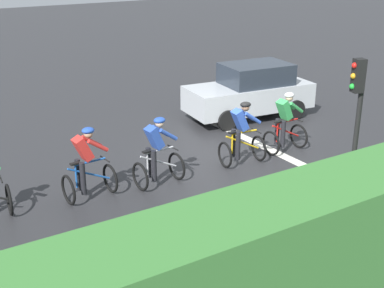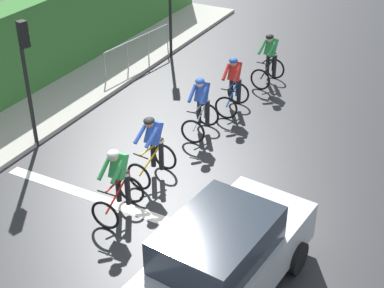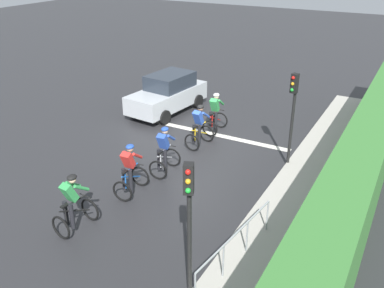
{
  "view_description": "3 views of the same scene",
  "coord_description": "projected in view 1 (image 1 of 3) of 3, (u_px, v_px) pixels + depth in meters",
  "views": [
    {
      "loc": [
        -10.21,
        7.78,
        5.3
      ],
      "look_at": [
        -0.37,
        1.59,
        0.9
      ],
      "focal_mm": 49.06,
      "sensor_mm": 36.0,
      "label": 1
    },
    {
      "loc": [
        5.77,
        -9.5,
        7.67
      ],
      "look_at": [
        0.63,
        0.29,
        1.06
      ],
      "focal_mm": 53.29,
      "sensor_mm": 36.0,
      "label": 2
    },
    {
      "loc": [
        -7.18,
        13.14,
        7.05
      ],
      "look_at": [
        -0.86,
        1.66,
        0.9
      ],
      "focal_mm": 39.75,
      "sensor_mm": 36.0,
      "label": 3
    }
  ],
  "objects": [
    {
      "name": "ground_plane",
      "position": [
        235.0,
        160.0,
        13.83
      ],
      "size": [
        80.0,
        80.0,
        0.0
      ],
      "primitive_type": "plane",
      "color": "#28282B"
    },
    {
      "name": "sidewalk_kerb",
      "position": [
        322.0,
        280.0,
        8.77
      ],
      "size": [
        2.8,
        20.94,
        0.12
      ],
      "primitive_type": "cube",
      "color": "#ADA89E",
      "rests_on": "ground"
    },
    {
      "name": "road_marking_stop_line",
      "position": [
        272.0,
        151.0,
        14.46
      ],
      "size": [
        7.0,
        0.3,
        0.01
      ],
      "primitive_type": "cube",
      "color": "silver",
      "rests_on": "ground"
    },
    {
      "name": "cyclist_second",
      "position": [
        87.0,
        165.0,
        11.47
      ],
      "size": [
        0.76,
        1.13,
        1.66
      ],
      "color": "black",
      "rests_on": "ground"
    },
    {
      "name": "cyclist_mid",
      "position": [
        157.0,
        154.0,
        12.13
      ],
      "size": [
        0.76,
        1.13,
        1.66
      ],
      "color": "black",
      "rests_on": "ground"
    },
    {
      "name": "cyclist_fourth",
      "position": [
        241.0,
        135.0,
        13.31
      ],
      "size": [
        0.78,
        1.14,
        1.66
      ],
      "color": "black",
      "rests_on": "ground"
    },
    {
      "name": "cyclist_trailing",
      "position": [
        285.0,
        124.0,
        14.14
      ],
      "size": [
        0.71,
        1.1,
        1.66
      ],
      "color": "black",
      "rests_on": "ground"
    },
    {
      "name": "car_silver",
      "position": [
        250.0,
        91.0,
        17.02
      ],
      "size": [
        2.22,
        4.26,
        1.76
      ],
      "color": "#B7BCC1",
      "rests_on": "ground"
    },
    {
      "name": "traffic_light_near_crossing",
      "position": [
        356.0,
        116.0,
        10.12
      ],
      "size": [
        0.25,
        0.31,
        3.34
      ],
      "color": "black",
      "rests_on": "ground"
    },
    {
      "name": "pedestrian_railing_kerbside",
      "position": [
        96.0,
        286.0,
        7.42
      ],
      "size": [
        0.45,
        3.32,
        1.03
      ],
      "color": "#999EA3",
      "rests_on": "ground"
    }
  ]
}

